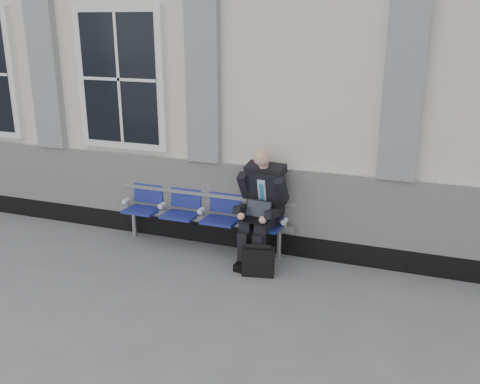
% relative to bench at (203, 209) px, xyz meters
% --- Properties ---
extents(ground, '(70.00, 70.00, 0.00)m').
position_rel_bench_xyz_m(ground, '(-1.61, -1.32, -0.55)').
color(ground, slate).
rests_on(ground, ground).
extents(station_building, '(14.40, 4.40, 4.49)m').
position_rel_bench_xyz_m(station_building, '(-1.63, 2.15, 1.67)').
color(station_building, silver).
rests_on(station_building, ground).
extents(bench, '(2.60, 0.47, 0.91)m').
position_rel_bench_xyz_m(bench, '(0.00, 0.00, 0.00)').
color(bench, '#9EA0A3').
rests_on(bench, ground).
extents(businessman, '(0.64, 0.86, 1.50)m').
position_rel_bench_xyz_m(businessman, '(0.89, -0.14, 0.25)').
color(businessman, black).
rests_on(businessman, ground).
extents(briefcase, '(0.42, 0.25, 0.41)m').
position_rel_bench_xyz_m(briefcase, '(1.00, -0.59, -0.36)').
color(briefcase, black).
rests_on(briefcase, ground).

